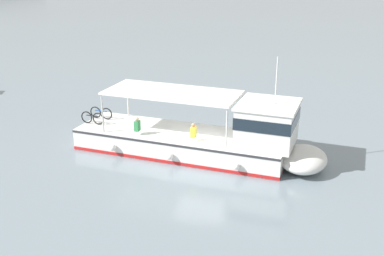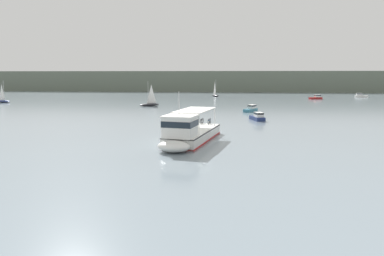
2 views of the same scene
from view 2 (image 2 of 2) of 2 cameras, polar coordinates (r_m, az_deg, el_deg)
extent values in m
plane|color=gray|center=(36.75, -1.93, -2.28)|extent=(400.00, 400.00, 0.00)
cube|color=#606B5B|center=(156.57, 4.39, 7.39)|extent=(400.00, 28.00, 8.24)
cube|color=white|center=(37.73, 0.26, -1.15)|extent=(5.13, 11.20, 1.10)
ellipsoid|color=white|center=(31.93, -2.91, -2.92)|extent=(3.30, 2.70, 1.01)
cube|color=red|center=(37.80, 0.26, -1.82)|extent=(5.17, 11.21, 0.16)
cube|color=#2D2D33|center=(37.65, 0.26, -0.44)|extent=(5.19, 11.21, 0.10)
cube|color=white|center=(33.35, -1.89, 0.19)|extent=(3.15, 3.05, 1.90)
cube|color=#19232D|center=(33.30, -1.89, 0.76)|extent=(3.22, 3.11, 0.56)
cube|color=white|center=(33.22, -1.90, 1.92)|extent=(3.34, 3.24, 0.12)
cube|color=white|center=(37.81, 0.46, 2.85)|extent=(4.12, 7.13, 0.10)
cylinder|color=silver|center=(34.46, 1.11, 0.54)|extent=(0.08, 0.08, 2.00)
cylinder|color=silver|center=(35.28, -3.15, 0.72)|extent=(0.08, 0.08, 2.00)
cylinder|color=silver|center=(40.70, 3.59, 1.74)|extent=(0.08, 0.08, 2.00)
cylinder|color=silver|center=(41.41, -0.08, 1.87)|extent=(0.08, 0.08, 2.00)
cylinder|color=silver|center=(32.83, -2.07, 3.87)|extent=(0.06, 0.06, 2.20)
sphere|color=white|center=(35.13, -4.11, -1.98)|extent=(0.36, 0.36, 0.36)
sphere|color=white|center=(38.18, -2.34, -1.13)|extent=(0.36, 0.36, 0.36)
sphere|color=white|center=(41.08, -0.92, -0.44)|extent=(0.36, 0.36, 0.36)
torus|color=black|center=(41.82, 2.63, 1.00)|extent=(0.18, 0.66, 0.66)
torus|color=black|center=(42.49, 2.86, 1.12)|extent=(0.18, 0.66, 0.66)
cylinder|color=#1E478C|center=(42.14, 2.75, 1.22)|extent=(0.19, 0.70, 0.06)
torus|color=black|center=(42.05, 1.44, 1.05)|extent=(0.18, 0.66, 0.66)
torus|color=black|center=(42.72, 1.69, 1.16)|extent=(0.18, 0.66, 0.66)
cylinder|color=#232328|center=(42.37, 1.57, 1.27)|extent=(0.19, 0.70, 0.06)
cube|color=#338C4C|center=(39.71, -0.43, 0.80)|extent=(0.35, 0.27, 0.52)
sphere|color=beige|center=(39.66, -0.43, 1.33)|extent=(0.20, 0.20, 0.20)
cube|color=yellow|center=(36.89, -1.61, 0.22)|extent=(0.35, 0.27, 0.52)
sphere|color=#9E7051|center=(36.84, -1.62, 0.79)|extent=(0.20, 0.20, 0.20)
cube|color=teal|center=(68.01, 9.19, 2.78)|extent=(2.86, 3.79, 0.56)
cube|color=white|center=(68.52, 9.43, 3.35)|extent=(1.69, 1.92, 0.70)
cube|color=#19232D|center=(68.50, 9.44, 3.50)|extent=(1.71, 1.93, 0.28)
cube|color=white|center=(121.91, 25.16, 4.54)|extent=(3.79, 1.98, 0.56)
cube|color=white|center=(121.80, 24.88, 4.85)|extent=(1.79, 1.34, 0.70)
cube|color=#19232D|center=(121.79, 24.88, 4.93)|extent=(1.80, 1.36, 0.28)
ellipsoid|color=navy|center=(101.05, -27.53, 3.76)|extent=(4.91, 3.45, 0.60)
cylinder|color=silver|center=(100.65, -27.55, 5.29)|extent=(0.08, 0.08, 4.80)
pyramid|color=white|center=(101.40, -27.78, 5.11)|extent=(1.54, 0.83, 4.08)
cube|color=navy|center=(55.52, 10.22, 1.51)|extent=(2.25, 3.82, 0.56)
cube|color=white|center=(54.86, 10.47, 2.09)|extent=(1.45, 1.85, 0.70)
cube|color=#19232D|center=(54.84, 10.47, 2.27)|extent=(1.48, 1.85, 0.28)
ellipsoid|color=#232328|center=(79.94, -6.71, 3.67)|extent=(4.43, 4.33, 0.60)
cylinder|color=silver|center=(79.62, -6.93, 5.60)|extent=(0.08, 0.08, 4.80)
pyramid|color=white|center=(80.09, -6.42, 5.40)|extent=(1.27, 1.22, 4.08)
ellipsoid|color=#232328|center=(115.32, 3.70, 5.15)|extent=(3.07, 4.98, 0.60)
cylinder|color=silver|center=(114.91, 3.76, 6.48)|extent=(0.08, 0.08, 4.80)
pyramid|color=white|center=(115.72, 3.61, 6.34)|extent=(0.68, 1.60, 4.08)
cube|color=maroon|center=(107.43, 18.89, 4.46)|extent=(3.83, 2.47, 0.56)
cube|color=white|center=(107.73, 19.19, 4.80)|extent=(1.88, 1.54, 0.70)
cube|color=#19232D|center=(107.73, 19.19, 4.89)|extent=(1.89, 1.56, 0.28)
camera|label=1|loc=(41.80, -32.78, 10.85)|focal=44.07mm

